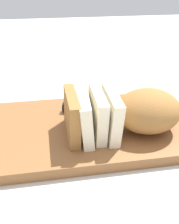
# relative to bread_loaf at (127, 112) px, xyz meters

# --- Properties ---
(ground_plane) EXTENTS (3.00, 3.00, 0.00)m
(ground_plane) POSITION_rel_bread_loaf_xyz_m (0.07, -0.04, -0.07)
(ground_plane) COLOR beige
(cutting_board) EXTENTS (0.44, 0.26, 0.02)m
(cutting_board) POSITION_rel_bread_loaf_xyz_m (0.07, -0.04, -0.06)
(cutting_board) COLOR brown
(cutting_board) RESTS_ON ground_plane
(bread_loaf) EXTENTS (0.24, 0.12, 0.09)m
(bread_loaf) POSITION_rel_bread_loaf_xyz_m (0.00, 0.00, 0.00)
(bread_loaf) COLOR #996633
(bread_loaf) RESTS_ON cutting_board
(bread_knife) EXTENTS (0.24, 0.11, 0.02)m
(bread_knife) POSITION_rel_bread_loaf_xyz_m (0.06, -0.08, -0.03)
(bread_knife) COLOR silver
(bread_knife) RESTS_ON cutting_board
(crumb_near_knife) EXTENTS (0.00, 0.00, 0.00)m
(crumb_near_knife) POSITION_rel_bread_loaf_xyz_m (0.01, -0.04, -0.04)
(crumb_near_knife) COLOR tan
(crumb_near_knife) RESTS_ON cutting_board
(crumb_near_loaf) EXTENTS (0.01, 0.01, 0.01)m
(crumb_near_loaf) POSITION_rel_bread_loaf_xyz_m (0.06, -0.05, -0.04)
(crumb_near_loaf) COLOR tan
(crumb_near_loaf) RESTS_ON cutting_board
(crumb_stray_left) EXTENTS (0.01, 0.01, 0.01)m
(crumb_stray_left) POSITION_rel_bread_loaf_xyz_m (0.06, -0.08, -0.04)
(crumb_stray_left) COLOR tan
(crumb_stray_left) RESTS_ON cutting_board
(crumb_stray_right) EXTENTS (0.01, 0.01, 0.01)m
(crumb_stray_right) POSITION_rel_bread_loaf_xyz_m (-0.01, -0.07, -0.04)
(crumb_stray_right) COLOR tan
(crumb_stray_right) RESTS_ON cutting_board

